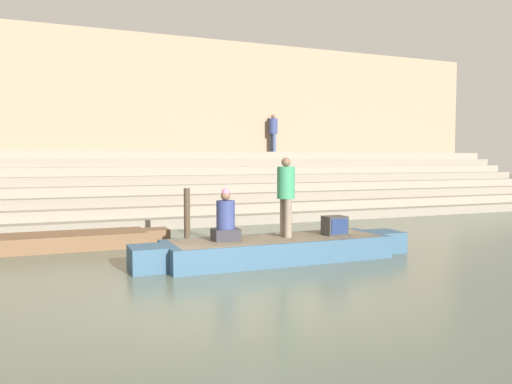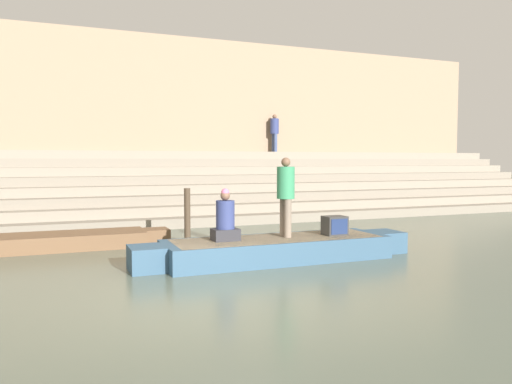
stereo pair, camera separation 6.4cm
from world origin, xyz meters
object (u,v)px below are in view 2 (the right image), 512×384
(tv_set, at_px, (335,225))
(moored_boat_shore, at_px, (51,241))
(person_standing, at_px, (286,192))
(rowboat_main, at_px, (277,248))
(person_rowing, at_px, (225,220))
(mooring_post, at_px, (187,215))
(person_on_steps, at_px, (275,130))

(tv_set, bearing_deg, moored_boat_shore, 157.82)
(person_standing, distance_m, moored_boat_shore, 5.72)
(rowboat_main, height_order, person_rowing, person_rowing)
(rowboat_main, distance_m, moored_boat_shore, 5.45)
(tv_set, xyz_separation_m, mooring_post, (-2.55, 3.00, 0.02))
(rowboat_main, height_order, moored_boat_shore, rowboat_main)
(person_rowing, xyz_separation_m, tv_set, (2.46, -0.18, -0.21))
(person_rowing, bearing_deg, mooring_post, 83.31)
(mooring_post, bearing_deg, person_on_steps, 52.41)
(tv_set, distance_m, person_on_steps, 11.35)
(person_rowing, bearing_deg, rowboat_main, -14.41)
(person_rowing, distance_m, tv_set, 2.48)
(person_rowing, relative_size, mooring_post, 0.76)
(person_standing, bearing_deg, person_on_steps, 68.14)
(person_on_steps, bearing_deg, person_rowing, 88.45)
(rowboat_main, bearing_deg, person_standing, 26.33)
(rowboat_main, xyz_separation_m, person_standing, (0.25, 0.12, 1.19))
(person_standing, bearing_deg, mooring_post, 118.14)
(mooring_post, bearing_deg, person_rowing, -88.25)
(moored_boat_shore, height_order, person_on_steps, person_on_steps)
(person_rowing, height_order, tv_set, person_rowing)
(moored_boat_shore, bearing_deg, person_standing, -32.23)
(rowboat_main, xyz_separation_m, moored_boat_shore, (-4.43, 3.17, -0.05))
(person_rowing, relative_size, person_on_steps, 0.65)
(mooring_post, distance_m, person_on_steps, 9.89)
(person_standing, height_order, mooring_post, person_standing)
(tv_set, bearing_deg, rowboat_main, -175.81)
(tv_set, bearing_deg, person_rowing, -177.23)
(person_rowing, height_order, moored_boat_shore, person_rowing)
(person_standing, relative_size, person_rowing, 1.59)
(tv_set, relative_size, mooring_post, 0.34)
(rowboat_main, relative_size, person_standing, 3.62)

